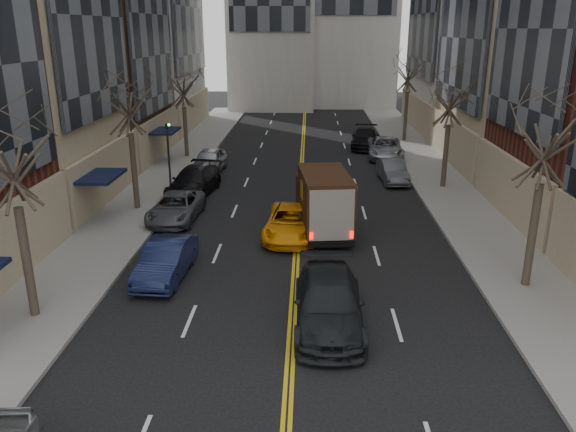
% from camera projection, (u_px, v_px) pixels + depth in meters
% --- Properties ---
extents(sidewalk_left, '(4.00, 66.00, 0.15)m').
position_uv_depth(sidewalk_left, '(165.00, 176.00, 37.19)').
color(sidewalk_left, slate).
rests_on(sidewalk_left, ground).
extents(sidewalk_right, '(4.00, 66.00, 0.15)m').
position_uv_depth(sidewalk_right, '(439.00, 179.00, 36.56)').
color(sidewalk_right, slate).
rests_on(sidewalk_right, ground).
extents(tree_lf_near, '(3.20, 3.20, 8.41)m').
position_uv_depth(tree_lf_near, '(7.00, 137.00, 17.22)').
color(tree_lf_near, '#382D23').
rests_on(tree_lf_near, sidewalk_left).
extents(tree_lf_mid, '(3.20, 3.20, 8.91)m').
position_uv_depth(tree_lf_mid, '(127.00, 87.00, 28.48)').
color(tree_lf_mid, '#382D23').
rests_on(tree_lf_mid, sidewalk_left).
extents(tree_lf_far, '(3.20, 3.20, 8.12)m').
position_uv_depth(tree_lf_far, '(182.00, 77.00, 40.97)').
color(tree_lf_far, '#382D23').
rests_on(tree_lf_far, sidewalk_left).
extents(tree_rt_near, '(3.20, 3.20, 8.71)m').
position_uv_depth(tree_rt_near, '(550.00, 119.00, 19.38)').
color(tree_rt_near, '#382D23').
rests_on(tree_rt_near, sidewalk_right).
extents(tree_rt_mid, '(3.20, 3.20, 8.32)m').
position_uv_depth(tree_rt_mid, '(452.00, 87.00, 32.73)').
color(tree_rt_mid, '#382D23').
rests_on(tree_rt_mid, sidewalk_right).
extents(tree_rt_far, '(3.20, 3.20, 9.11)m').
position_uv_depth(tree_rt_far, '(409.00, 62.00, 46.76)').
color(tree_rt_far, '#382D23').
rests_on(tree_rt_far, sidewalk_right).
extents(traffic_signal, '(0.29, 0.26, 4.70)m').
position_uv_depth(traffic_signal, '(169.00, 152.00, 31.52)').
color(traffic_signal, black).
rests_on(traffic_signal, sidewalk_left).
extents(ups_truck, '(2.81, 5.86, 3.10)m').
position_uv_depth(ups_truck, '(323.00, 202.00, 26.70)').
color(ups_truck, black).
rests_on(ups_truck, ground).
extents(observer_sedan, '(2.29, 5.56, 1.61)m').
position_uv_depth(observer_sedan, '(329.00, 303.00, 18.54)').
color(observer_sedan, black).
rests_on(observer_sedan, ground).
extents(taxi, '(2.68, 5.21, 1.41)m').
position_uv_depth(taxi, '(291.00, 222.00, 26.51)').
color(taxi, orange).
rests_on(taxi, ground).
extents(pedestrian, '(0.49, 0.72, 1.89)m').
position_uv_depth(pedestrian, '(330.00, 218.00, 26.33)').
color(pedestrian, black).
rests_on(pedestrian, ground).
extents(parked_lf_b, '(1.78, 4.51, 1.46)m').
position_uv_depth(parked_lf_b, '(166.00, 260.00, 22.13)').
color(parked_lf_b, '#12193B').
rests_on(parked_lf_b, ground).
extents(parked_lf_c, '(2.44, 4.95, 1.35)m').
position_uv_depth(parked_lf_c, '(176.00, 207.00, 28.81)').
color(parked_lf_c, '#4D4F55').
rests_on(parked_lf_c, ground).
extents(parked_lf_d, '(2.87, 5.70, 1.59)m').
position_uv_depth(parked_lf_d, '(194.00, 181.00, 33.21)').
color(parked_lf_d, black).
rests_on(parked_lf_d, ground).
extents(parked_lf_e, '(2.15, 4.83, 1.61)m').
position_uv_depth(parked_lf_e, '(209.00, 161.00, 38.25)').
color(parked_lf_e, '#95989C').
rests_on(parked_lf_e, ground).
extents(parked_rt_a, '(1.72, 4.27, 1.38)m').
position_uv_depth(parked_rt_a, '(393.00, 171.00, 35.95)').
color(parked_rt_a, '#45474C').
rests_on(parked_rt_a, ground).
extents(parked_rt_b, '(2.88, 5.69, 1.54)m').
position_uv_depth(parked_rt_b, '(385.00, 148.00, 42.59)').
color(parked_rt_b, '#96989D').
rests_on(parked_rt_b, ground).
extents(parked_rt_c, '(2.82, 5.70, 1.59)m').
position_uv_depth(parked_rt_c, '(365.00, 138.00, 46.22)').
color(parked_rt_c, black).
rests_on(parked_rt_c, ground).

